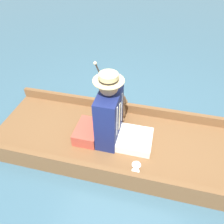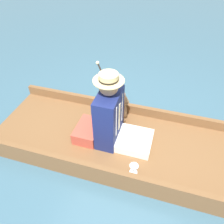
{
  "view_description": "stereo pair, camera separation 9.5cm",
  "coord_description": "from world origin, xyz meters",
  "px_view_note": "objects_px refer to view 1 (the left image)",
  "views": [
    {
      "loc": [
        1.78,
        0.3,
        2.19
      ],
      "look_at": [
        0.02,
        -0.13,
        0.59
      ],
      "focal_mm": 35.0,
      "sensor_mm": 36.0,
      "label": 1
    },
    {
      "loc": [
        1.75,
        0.39,
        2.19
      ],
      "look_at": [
        0.02,
        -0.13,
        0.59
      ],
      "focal_mm": 35.0,
      "sensor_mm": 36.0,
      "label": 2
    }
  ],
  "objects_px": {
    "teddy_bear": "(120,108)",
    "walking_cane": "(105,85)",
    "seated_person": "(114,118)",
    "wine_glass": "(136,166)"
  },
  "relations": [
    {
      "from": "teddy_bear",
      "to": "walking_cane",
      "type": "xyz_separation_m",
      "value": [
        -0.1,
        -0.23,
        0.26
      ]
    },
    {
      "from": "seated_person",
      "to": "teddy_bear",
      "type": "relative_size",
      "value": 2.24
    },
    {
      "from": "seated_person",
      "to": "wine_glass",
      "type": "relative_size",
      "value": 7.74
    },
    {
      "from": "wine_glass",
      "to": "walking_cane",
      "type": "distance_m",
      "value": 1.11
    },
    {
      "from": "teddy_bear",
      "to": "wine_glass",
      "type": "bearing_deg",
      "value": 23.55
    },
    {
      "from": "seated_person",
      "to": "wine_glass",
      "type": "xyz_separation_m",
      "value": [
        0.39,
        0.34,
        -0.26
      ]
    },
    {
      "from": "wine_glass",
      "to": "walking_cane",
      "type": "relative_size",
      "value": 0.16
    },
    {
      "from": "wine_glass",
      "to": "walking_cane",
      "type": "bearing_deg",
      "value": -147.16
    },
    {
      "from": "teddy_bear",
      "to": "walking_cane",
      "type": "bearing_deg",
      "value": -114.17
    },
    {
      "from": "teddy_bear",
      "to": "wine_glass",
      "type": "distance_m",
      "value": 0.85
    }
  ]
}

